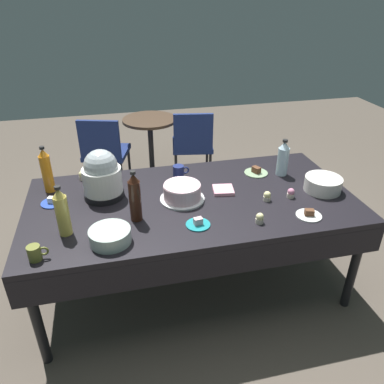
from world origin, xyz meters
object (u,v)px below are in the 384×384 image
at_px(cupcake_lemon, 267,196).
at_px(soda_bottle_water, 283,159).
at_px(cupcake_cocoa, 82,176).
at_px(cupcake_rose, 118,171).
at_px(potluck_table, 192,206).
at_px(slow_cooker, 102,176).
at_px(frosted_layer_cake, 182,193).
at_px(coffee_mug_navy, 179,171).
at_px(dessert_plate_cobalt, 53,202).
at_px(cupcake_vanilla, 260,218).
at_px(soda_bottle_cola, 135,198).
at_px(round_cafe_table, 151,138).
at_px(soda_bottle_orange_juice, 47,171).
at_px(dessert_plate_teal, 198,223).
at_px(soda_bottle_ginger_ale, 62,212).
at_px(maroon_chair_left, 104,150).
at_px(glass_salad_bowl, 110,236).
at_px(maroon_chair_right, 193,142).
at_px(ceramic_snack_bowl, 323,184).
at_px(coffee_mug_olive, 35,253).
at_px(dessert_plate_sage, 256,172).
at_px(cupcake_berry, 291,193).

distance_m(cupcake_lemon, soda_bottle_water, 0.44).
bearing_deg(cupcake_cocoa, cupcake_rose, 2.66).
bearing_deg(cupcake_lemon, soda_bottle_water, 52.64).
bearing_deg(potluck_table, slow_cooker, 164.34).
relative_size(frosted_layer_cake, coffee_mug_navy, 2.44).
distance_m(dessert_plate_cobalt, cupcake_cocoa, 0.36).
xyz_separation_m(cupcake_vanilla, coffee_mug_navy, (-0.36, 0.72, 0.01)).
xyz_separation_m(soda_bottle_cola, round_cafe_table, (0.34, 2.04, -0.41)).
bearing_deg(round_cafe_table, soda_bottle_orange_juice, -120.25).
xyz_separation_m(frosted_layer_cake, dessert_plate_teal, (0.03, -0.32, -0.04)).
height_order(soda_bottle_ginger_ale, maroon_chair_left, soda_bottle_ginger_ale).
relative_size(glass_salad_bowl, maroon_chair_right, 0.28).
relative_size(soda_bottle_orange_juice, maroon_chair_left, 0.39).
distance_m(ceramic_snack_bowl, cupcake_vanilla, 0.65).
bearing_deg(potluck_table, dessert_plate_teal, -96.56).
height_order(soda_bottle_orange_juice, soda_bottle_ginger_ale, soda_bottle_orange_juice).
bearing_deg(coffee_mug_olive, dessert_plate_cobalt, 86.87).
bearing_deg(glass_salad_bowl, dessert_plate_sage, 29.46).
bearing_deg(round_cafe_table, dessert_plate_cobalt, -116.65).
relative_size(slow_cooker, coffee_mug_navy, 2.76).
height_order(coffee_mug_olive, round_cafe_table, coffee_mug_olive).
height_order(ceramic_snack_bowl, soda_bottle_cola, soda_bottle_cola).
height_order(slow_cooker, dessert_plate_cobalt, slow_cooker).
bearing_deg(maroon_chair_right, cupcake_cocoa, -133.29).
relative_size(cupcake_lemon, coffee_mug_olive, 0.62).
bearing_deg(cupcake_vanilla, slow_cooker, 149.28).
relative_size(frosted_layer_cake, ceramic_snack_bowl, 1.18).
distance_m(potluck_table, dessert_plate_sage, 0.63).
bearing_deg(cupcake_vanilla, soda_bottle_cola, 163.93).
xyz_separation_m(dessert_plate_sage, coffee_mug_navy, (-0.59, 0.07, 0.03)).
distance_m(slow_cooker, cupcake_berry, 1.28).
bearing_deg(frosted_layer_cake, soda_bottle_water, 14.43).
xyz_separation_m(coffee_mug_navy, maroon_chair_right, (0.41, 1.31, -0.31)).
height_order(ceramic_snack_bowl, dessert_plate_sage, ceramic_snack_bowl).
relative_size(dessert_plate_cobalt, soda_bottle_cola, 0.47).
height_order(potluck_table, glass_salad_bowl, glass_salad_bowl).
height_order(dessert_plate_sage, cupcake_cocoa, cupcake_cocoa).
xyz_separation_m(dessert_plate_cobalt, soda_bottle_cola, (0.52, -0.32, 0.14)).
xyz_separation_m(potluck_table, coffee_mug_navy, (-0.02, 0.34, 0.11)).
distance_m(cupcake_cocoa, coffee_mug_navy, 0.72).
height_order(glass_salad_bowl, cupcake_rose, glass_salad_bowl).
bearing_deg(dessert_plate_teal, maroon_chair_right, 77.82).
bearing_deg(round_cafe_table, potluck_table, -88.47).
xyz_separation_m(frosted_layer_cake, coffee_mug_navy, (0.04, 0.34, -0.01)).
bearing_deg(maroon_chair_left, cupcake_rose, -85.01).
distance_m(slow_cooker, dessert_plate_teal, 0.74).
height_order(cupcake_cocoa, round_cafe_table, cupcake_cocoa).
bearing_deg(cupcake_berry, glass_salad_bowl, -169.07).
distance_m(frosted_layer_cake, dessert_plate_cobalt, 0.86).
distance_m(soda_bottle_orange_juice, coffee_mug_navy, 0.93).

